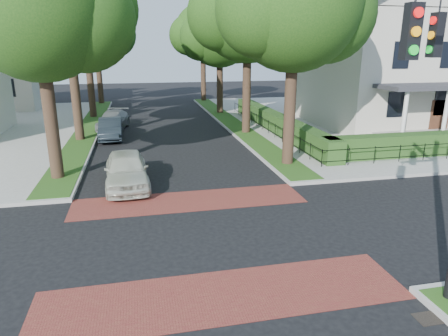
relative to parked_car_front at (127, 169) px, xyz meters
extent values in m
plane|color=black|center=(2.41, -5.52, -0.76)|extent=(120.00, 120.00, 0.00)
cube|color=gray|center=(21.91, 13.48, -0.69)|extent=(30.00, 30.00, 0.15)
cube|color=maroon|center=(2.41, -2.32, -0.76)|extent=(9.00, 2.20, 0.01)
cube|color=maroon|center=(2.41, -8.72, -0.76)|extent=(9.00, 2.20, 0.01)
cube|color=black|center=(6.71, -10.52, -0.76)|extent=(0.65, 0.45, 0.01)
cube|color=#234413|center=(7.81, 13.58, -0.60)|extent=(1.60, 29.80, 0.02)
cube|color=#234413|center=(-2.99, 13.58, -0.60)|extent=(1.60, 29.80, 0.02)
cylinder|color=black|center=(7.91, 1.48, 3.06)|extent=(0.56, 0.56, 7.35)
sphere|color=#183E10|center=(7.91, 1.48, 6.95)|extent=(6.20, 6.20, 6.20)
sphere|color=#183E10|center=(9.61, 1.78, 6.55)|extent=(4.65, 4.65, 4.65)
sphere|color=#183E10|center=(6.36, 1.28, 6.65)|extent=(4.34, 4.34, 4.34)
cylinder|color=black|center=(7.91, 9.48, 3.24)|extent=(0.56, 0.56, 7.70)
sphere|color=#183E10|center=(7.91, 9.48, 7.31)|extent=(6.60, 6.60, 6.60)
sphere|color=#183E10|center=(9.72, 9.78, 6.91)|extent=(4.95, 4.95, 4.95)
sphere|color=#183E10|center=(6.26, 9.28, 7.01)|extent=(4.62, 4.62, 4.62)
sphere|color=#183E10|center=(8.01, 11.13, 7.81)|extent=(4.29, 4.29, 4.29)
cylinder|color=black|center=(7.91, 18.48, 2.71)|extent=(0.56, 0.56, 6.65)
sphere|color=#183E10|center=(7.91, 18.48, 6.23)|extent=(5.80, 5.80, 5.80)
sphere|color=#183E10|center=(9.50, 18.78, 5.83)|extent=(4.35, 4.35, 4.35)
sphere|color=#183E10|center=(6.46, 18.28, 5.93)|extent=(4.06, 4.06, 4.06)
sphere|color=#183E10|center=(8.01, 19.93, 6.73)|extent=(3.77, 3.77, 3.77)
cylinder|color=black|center=(7.91, 27.48, 2.89)|extent=(0.56, 0.56, 7.00)
sphere|color=#183E10|center=(7.91, 27.48, 6.59)|extent=(6.00, 6.00, 6.00)
sphere|color=#183E10|center=(9.56, 27.78, 6.19)|extent=(4.50, 4.50, 4.50)
sphere|color=#183E10|center=(6.41, 27.28, 6.29)|extent=(4.20, 4.20, 4.20)
sphere|color=#183E10|center=(8.01, 28.98, 7.09)|extent=(3.90, 3.90, 3.90)
cylinder|color=black|center=(-3.09, 1.48, 2.89)|extent=(0.56, 0.56, 7.00)
sphere|color=#183E10|center=(-3.09, 1.48, 6.59)|extent=(6.00, 6.00, 6.00)
sphere|color=#183E10|center=(-1.44, 1.78, 6.19)|extent=(4.50, 4.50, 4.50)
cylinder|color=black|center=(-3.09, 9.48, 3.41)|extent=(0.56, 0.56, 8.05)
sphere|color=#183E10|center=(-3.09, 9.48, 7.67)|extent=(6.40, 6.40, 6.40)
sphere|color=#183E10|center=(-1.33, 9.78, 7.27)|extent=(4.80, 4.80, 4.80)
sphere|color=#183E10|center=(-4.69, 9.28, 7.37)|extent=(4.48, 4.48, 4.48)
cylinder|color=black|center=(-3.09, 18.48, 2.82)|extent=(0.56, 0.56, 6.86)
sphere|color=#183E10|center=(-3.09, 18.48, 6.44)|extent=(5.60, 5.60, 5.60)
sphere|color=#183E10|center=(-1.55, 18.78, 6.04)|extent=(4.20, 4.20, 4.20)
sphere|color=#183E10|center=(-4.49, 18.28, 6.14)|extent=(3.92, 3.92, 3.92)
sphere|color=#183E10|center=(-2.99, 19.88, 6.94)|extent=(3.64, 3.64, 3.64)
cylinder|color=black|center=(-3.09, 27.48, 2.96)|extent=(0.56, 0.56, 7.14)
sphere|color=#183E10|center=(-3.09, 27.48, 6.73)|extent=(6.20, 6.20, 6.20)
sphere|color=#183E10|center=(-1.39, 27.78, 6.33)|extent=(4.65, 4.65, 4.65)
sphere|color=#183E10|center=(-4.64, 27.28, 6.43)|extent=(4.34, 4.34, 4.34)
sphere|color=#183E10|center=(-2.99, 29.03, 7.23)|extent=(4.03, 4.03, 4.03)
cube|color=#214417|center=(10.11, 9.48, -0.01)|extent=(1.00, 18.00, 1.20)
cube|color=beige|center=(19.91, 10.48, 3.39)|extent=(12.00, 10.00, 8.00)
cylinder|color=white|center=(15.71, 3.33, 1.24)|extent=(0.24, 0.24, 3.00)
cylinder|color=white|center=(18.47, 3.33, 1.24)|extent=(0.24, 0.24, 3.00)
cube|color=maroon|center=(-10.39, 24.88, 7.71)|extent=(0.80, 0.80, 3.64)
cube|color=black|center=(5.61, -10.12, 5.29)|extent=(0.28, 0.22, 1.00)
cylinder|color=red|center=(5.61, -10.25, 5.61)|extent=(0.18, 0.05, 0.18)
cylinder|color=orange|center=(5.61, -10.25, 5.29)|extent=(0.18, 0.05, 0.18)
cylinder|color=#0CB226|center=(5.61, -10.25, 4.97)|extent=(0.18, 0.05, 0.18)
cube|color=black|center=(7.51, -8.42, 5.29)|extent=(0.22, 0.28, 1.00)
cylinder|color=red|center=(7.38, -8.42, 5.61)|extent=(0.05, 0.18, 0.18)
cylinder|color=orange|center=(7.38, -8.42, 5.29)|extent=(0.05, 0.18, 0.18)
cylinder|color=#0CB226|center=(7.38, -8.42, 4.97)|extent=(0.05, 0.18, 0.18)
imported|color=beige|center=(0.00, 0.00, 0.00)|extent=(2.00, 4.55, 1.52)
imported|color=black|center=(-1.19, 9.88, -0.08)|extent=(1.54, 4.17, 1.36)
imported|color=slate|center=(-1.19, 13.32, -0.09)|extent=(2.53, 4.82, 1.33)
camera|label=1|loc=(0.63, -16.91, 5.01)|focal=32.00mm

